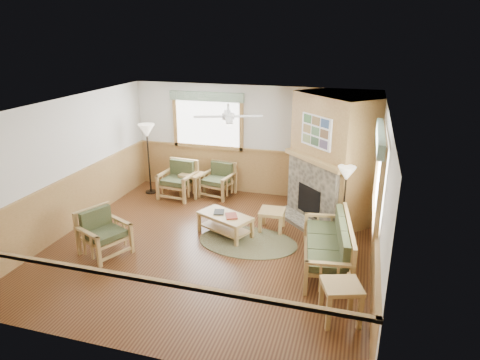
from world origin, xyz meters
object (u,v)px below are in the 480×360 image
(armchair_back_left, at_px, (178,180))
(floor_lamp_left, at_px, (149,159))
(armchair_left, at_px, (104,233))
(coffee_table, at_px, (225,225))
(footstool, at_px, (272,220))
(floor_lamp_right, at_px, (344,203))
(end_table_chairs, at_px, (192,184))
(end_table_sofa, at_px, (340,302))
(sofa, at_px, (327,245))
(armchair_back_right, at_px, (217,180))

(armchair_back_left, height_order, floor_lamp_left, floor_lamp_left)
(armchair_back_left, xyz_separation_m, armchair_left, (-0.12, -3.01, -0.02))
(armchair_back_left, bearing_deg, coffee_table, -38.09)
(footstool, xyz_separation_m, floor_lamp_right, (1.42, -0.01, 0.54))
(footstool, relative_size, floor_lamp_right, 0.33)
(floor_lamp_right, bearing_deg, armchair_left, -156.06)
(coffee_table, relative_size, floor_lamp_left, 0.62)
(end_table_chairs, height_order, end_table_sofa, end_table_sofa)
(sofa, xyz_separation_m, footstool, (-1.22, 1.18, -0.21))
(armchair_left, bearing_deg, coffee_table, -30.04)
(sofa, xyz_separation_m, coffee_table, (-2.08, 0.68, -0.21))
(end_table_sofa, bearing_deg, armchair_back_left, 138.18)
(armchair_back_left, bearing_deg, armchair_back_right, 26.81)
(armchair_back_right, height_order, floor_lamp_right, floor_lamp_right)
(end_table_chairs, distance_m, footstool, 2.69)
(end_table_sofa, distance_m, floor_lamp_right, 2.63)
(armchair_back_right, bearing_deg, end_table_sofa, -40.67)
(footstool, bearing_deg, floor_lamp_right, -0.36)
(sofa, bearing_deg, coffee_table, -116.19)
(footstool, bearing_deg, end_table_sofa, -58.99)
(sofa, height_order, coffee_table, sofa)
(sofa, height_order, footstool, sofa)
(armchair_left, bearing_deg, end_table_chairs, 16.80)
(sofa, xyz_separation_m, armchair_left, (-3.96, -0.68, -0.01))
(end_table_sofa, bearing_deg, armchair_left, 170.28)
(armchair_back_left, height_order, armchair_left, armchair_back_left)
(end_table_chairs, xyz_separation_m, floor_lamp_left, (-1.10, -0.12, 0.60))
(sofa, relative_size, armchair_left, 2.23)
(sofa, relative_size, armchair_back_left, 2.12)
(armchair_back_left, relative_size, armchair_back_right, 1.09)
(armchair_back_left, xyz_separation_m, armchair_back_right, (0.91, 0.37, -0.04))
(coffee_table, relative_size, end_table_sofa, 1.86)
(footstool, height_order, floor_lamp_left, floor_lamp_left)
(armchair_back_right, relative_size, coffee_table, 0.74)
(end_table_chairs, bearing_deg, coffee_table, -51.55)
(sofa, height_order, floor_lamp_right, floor_lamp_right)
(armchair_back_right, xyz_separation_m, end_table_sofa, (3.28, -4.11, -0.11))
(footstool, bearing_deg, sofa, -43.93)
(end_table_sofa, xyz_separation_m, floor_lamp_right, (-0.14, 2.58, 0.46))
(coffee_table, bearing_deg, sofa, 6.39)
(armchair_left, height_order, floor_lamp_right, floor_lamp_right)
(armchair_back_left, height_order, end_table_sofa, armchair_back_left)
(armchair_back_left, bearing_deg, footstool, -18.79)
(sofa, bearing_deg, floor_lamp_right, 162.35)
(sofa, relative_size, armchair_back_right, 2.31)
(footstool, bearing_deg, coffee_table, -149.93)
(floor_lamp_left, bearing_deg, end_table_sofa, -37.49)
(coffee_table, xyz_separation_m, end_table_sofa, (2.42, -2.10, 0.08))
(armchair_back_right, distance_m, end_table_sofa, 5.26)
(sofa, relative_size, footstool, 3.73)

